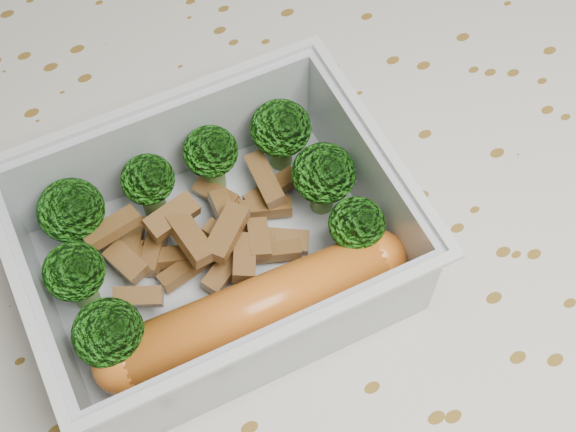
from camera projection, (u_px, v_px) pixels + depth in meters
dining_table at (297, 306)px, 0.54m from camera, size 1.40×0.90×0.75m
tablecloth at (298, 274)px, 0.50m from camera, size 1.46×0.96×0.19m
lunch_container at (216, 251)px, 0.43m from camera, size 0.21×0.16×0.07m
broccoli_florets at (197, 210)px, 0.43m from camera, size 0.18×0.12×0.05m
meat_pile at (203, 236)px, 0.45m from camera, size 0.13×0.08×0.03m
sausage at (255, 309)px, 0.42m from camera, size 0.17×0.04×0.03m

